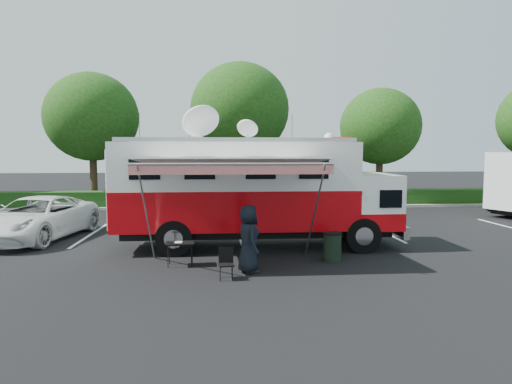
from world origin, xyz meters
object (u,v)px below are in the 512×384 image
at_px(white_suv, 37,239).
at_px(trash_bin, 332,247).
at_px(folding_table, 180,244).
at_px(command_truck, 255,190).

distance_m(white_suv, trash_bin, 11.27).
bearing_deg(folding_table, command_truck, 45.42).
height_order(white_suv, trash_bin, trash_bin).
height_order(command_truck, folding_table, command_truck).
distance_m(command_truck, trash_bin, 3.48).
relative_size(white_suv, folding_table, 6.81).
xyz_separation_m(command_truck, folding_table, (-2.38, -2.41, -1.36)).
xyz_separation_m(folding_table, trash_bin, (4.59, 0.23, -0.20)).
height_order(folding_table, trash_bin, trash_bin).
xyz_separation_m(command_truck, trash_bin, (2.21, -2.18, -1.56)).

